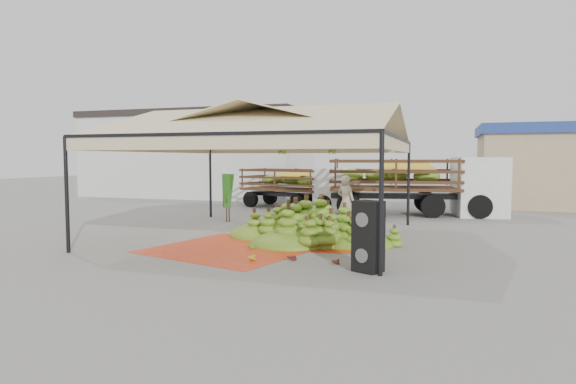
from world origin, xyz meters
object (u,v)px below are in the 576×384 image
(banana_heap, at_px, (311,221))
(vendor, at_px, (346,202))
(speaker_stack, at_px, (368,236))
(truck_left, at_px, (302,183))
(truck_right, at_px, (422,179))

(banana_heap, xyz_separation_m, vendor, (0.48, 2.90, 0.34))
(vendor, bearing_deg, banana_heap, 103.43)
(banana_heap, bearing_deg, speaker_stack, -57.21)
(truck_left, bearing_deg, vendor, -46.28)
(vendor, distance_m, truck_left, 6.80)
(vendor, relative_size, truck_right, 0.24)
(speaker_stack, xyz_separation_m, vendor, (-1.73, 6.34, 0.16))
(banana_heap, relative_size, vendor, 2.94)
(speaker_stack, bearing_deg, vendor, 130.15)
(truck_right, bearing_deg, banana_heap, -120.13)
(vendor, bearing_deg, truck_right, -92.67)
(vendor, distance_m, truck_right, 5.50)
(truck_right, bearing_deg, vendor, -125.75)
(vendor, height_order, truck_left, truck_left)
(speaker_stack, distance_m, truck_right, 11.31)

